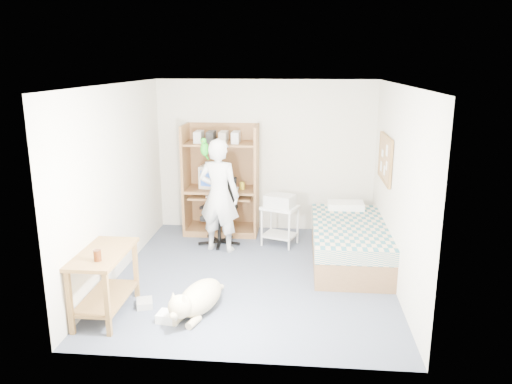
% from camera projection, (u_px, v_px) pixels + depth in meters
% --- Properties ---
extents(floor, '(4.00, 4.00, 0.00)m').
position_uv_depth(floor, '(254.00, 275.00, 6.67)').
color(floor, '#495163').
rests_on(floor, ground).
extents(wall_back, '(3.60, 0.02, 2.50)m').
position_uv_depth(wall_back, '(265.00, 156.00, 8.28)').
color(wall_back, silver).
rests_on(wall_back, floor).
extents(wall_right, '(0.02, 4.00, 2.50)m').
position_uv_depth(wall_right, '(398.00, 188.00, 6.19)').
color(wall_right, silver).
rests_on(wall_right, floor).
extents(wall_left, '(0.02, 4.00, 2.50)m').
position_uv_depth(wall_left, '(117.00, 182.00, 6.51)').
color(wall_left, silver).
rests_on(wall_left, floor).
extents(ceiling, '(3.60, 4.00, 0.02)m').
position_uv_depth(ceiling, '(254.00, 85.00, 6.04)').
color(ceiling, white).
rests_on(ceiling, wall_back).
extents(computer_hutch, '(1.20, 0.63, 1.80)m').
position_uv_depth(computer_hutch, '(222.00, 184.00, 8.20)').
color(computer_hutch, brown).
rests_on(computer_hutch, floor).
extents(bed, '(1.02, 2.02, 0.66)m').
position_uv_depth(bed, '(349.00, 242.00, 7.07)').
color(bed, brown).
rests_on(bed, floor).
extents(side_desk, '(0.50, 1.00, 0.75)m').
position_uv_depth(side_desk, '(104.00, 274.00, 5.53)').
color(side_desk, brown).
rests_on(side_desk, floor).
extents(corkboard, '(0.04, 0.94, 0.66)m').
position_uv_depth(corkboard, '(385.00, 159.00, 7.01)').
color(corkboard, '#966943').
rests_on(corkboard, wall_right).
extents(office_chair, '(0.58, 0.58, 1.03)m').
position_uv_depth(office_chair, '(220.00, 220.00, 7.79)').
color(office_chair, black).
rests_on(office_chair, floor).
extents(person, '(0.70, 0.54, 1.71)m').
position_uv_depth(person, '(219.00, 196.00, 7.37)').
color(person, silver).
rests_on(person, floor).
extents(parrot, '(0.13, 0.22, 0.34)m').
position_uv_depth(parrot, '(205.00, 148.00, 7.22)').
color(parrot, '#158F14').
rests_on(parrot, person).
extents(dog, '(0.59, 1.09, 0.42)m').
position_uv_depth(dog, '(197.00, 299.00, 5.61)').
color(dog, beige).
rests_on(dog, floor).
extents(printer_cart, '(0.63, 0.57, 0.62)m').
position_uv_depth(printer_cart, '(280.00, 219.00, 7.70)').
color(printer_cart, silver).
rests_on(printer_cart, floor).
extents(printer, '(0.51, 0.45, 0.18)m').
position_uv_depth(printer, '(280.00, 201.00, 7.63)').
color(printer, beige).
rests_on(printer, printer_cart).
extents(crt_monitor, '(0.43, 0.45, 0.36)m').
position_uv_depth(crt_monitor, '(213.00, 176.00, 8.18)').
color(crt_monitor, beige).
rests_on(crt_monitor, computer_hutch).
extents(keyboard, '(0.47, 0.21, 0.03)m').
position_uv_depth(keyboard, '(220.00, 195.00, 8.08)').
color(keyboard, beige).
rests_on(keyboard, computer_hutch).
extents(pencil_cup, '(0.08, 0.08, 0.12)m').
position_uv_depth(pencil_cup, '(242.00, 186.00, 8.08)').
color(pencil_cup, gold).
rests_on(pencil_cup, computer_hutch).
extents(drink_glass, '(0.08, 0.08, 0.12)m').
position_uv_depth(drink_glass, '(97.00, 256.00, 5.20)').
color(drink_glass, '#411C0A').
rests_on(drink_glass, side_desk).
extents(floor_box_a, '(0.27, 0.23, 0.10)m').
position_uv_depth(floor_box_a, '(169.00, 317.00, 5.48)').
color(floor_box_a, white).
rests_on(floor_box_a, floor).
extents(floor_box_b, '(0.24, 0.27, 0.08)m').
position_uv_depth(floor_box_b, '(145.00, 303.00, 5.81)').
color(floor_box_b, '#A7A7A2').
rests_on(floor_box_b, floor).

